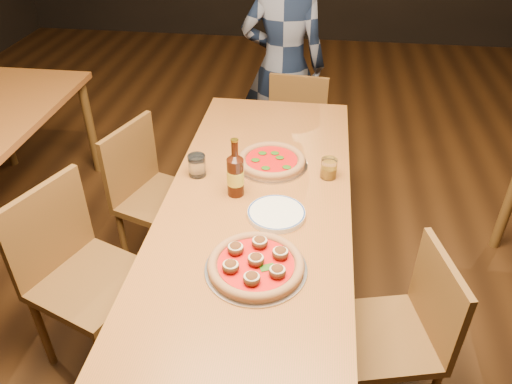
# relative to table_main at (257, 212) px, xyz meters

# --- Properties ---
(ground) EXTENTS (9.00, 9.00, 0.00)m
(ground) POSITION_rel_table_main_xyz_m (0.00, 0.00, -0.68)
(ground) COLOR black
(table_main) EXTENTS (0.80, 2.00, 0.75)m
(table_main) POSITION_rel_table_main_xyz_m (0.00, 0.00, 0.00)
(table_main) COLOR brown
(table_main) RESTS_ON ground
(chair_main_nw) EXTENTS (0.55, 0.55, 0.92)m
(chair_main_nw) POSITION_rel_table_main_xyz_m (-0.68, -0.30, -0.22)
(chair_main_nw) COLOR brown
(chair_main_nw) RESTS_ON ground
(chair_main_sw) EXTENTS (0.52, 0.52, 0.87)m
(chair_main_sw) POSITION_rel_table_main_xyz_m (-0.56, 0.35, -0.24)
(chair_main_sw) COLOR brown
(chair_main_sw) RESTS_ON ground
(chair_main_e) EXTENTS (0.47, 0.47, 0.83)m
(chair_main_e) POSITION_rel_table_main_xyz_m (0.56, -0.39, -0.26)
(chair_main_e) COLOR brown
(chair_main_e) RESTS_ON ground
(chair_end) EXTENTS (0.42, 0.42, 0.83)m
(chair_end) POSITION_rel_table_main_xyz_m (0.08, 1.14, -0.27)
(chair_end) COLOR brown
(chair_end) RESTS_ON ground
(pizza_meatball) EXTENTS (0.37, 0.37, 0.07)m
(pizza_meatball) POSITION_rel_table_main_xyz_m (0.05, -0.43, 0.10)
(pizza_meatball) COLOR #B7B7BF
(pizza_meatball) RESTS_ON table_main
(pizza_margherita) EXTENTS (0.35, 0.35, 0.05)m
(pizza_margherita) POSITION_rel_table_main_xyz_m (0.03, 0.28, 0.09)
(pizza_margherita) COLOR #B7B7BF
(pizza_margherita) RESTS_ON table_main
(plate_stack) EXTENTS (0.24, 0.24, 0.02)m
(plate_stack) POSITION_rel_table_main_xyz_m (0.09, -0.11, 0.08)
(plate_stack) COLOR white
(plate_stack) RESTS_ON table_main
(beer_bottle) EXTENTS (0.07, 0.07, 0.26)m
(beer_bottle) POSITION_rel_table_main_xyz_m (-0.10, 0.02, 0.17)
(beer_bottle) COLOR black
(beer_bottle) RESTS_ON table_main
(water_glass) EXTENTS (0.08, 0.08, 0.10)m
(water_glass) POSITION_rel_table_main_xyz_m (-0.30, 0.15, 0.12)
(water_glass) COLOR white
(water_glass) RESTS_ON table_main
(amber_glass) EXTENTS (0.07, 0.07, 0.09)m
(amber_glass) POSITION_rel_table_main_xyz_m (0.30, 0.21, 0.12)
(amber_glass) COLOR #A46C12
(amber_glass) RESTS_ON table_main
(diner) EXTENTS (0.57, 0.38, 1.56)m
(diner) POSITION_rel_table_main_xyz_m (-0.02, 1.48, 0.10)
(diner) COLOR black
(diner) RESTS_ON ground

